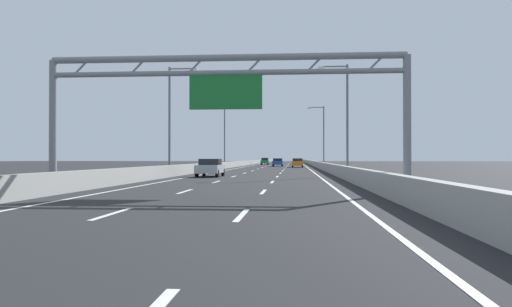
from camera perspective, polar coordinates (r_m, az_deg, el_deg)
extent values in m
plane|color=#262628|center=(100.72, 2.67, -1.39)|extent=(260.00, 260.00, 0.00)
cube|color=white|center=(14.17, -16.38, -6.74)|extent=(0.16, 3.00, 0.01)
cube|color=white|center=(22.77, -8.26, -4.39)|extent=(0.16, 3.00, 0.01)
cube|color=white|center=(31.60, -4.65, -3.30)|extent=(0.16, 3.00, 0.01)
cube|color=white|center=(40.50, -2.62, -2.69)|extent=(0.16, 3.00, 0.01)
cube|color=white|center=(49.44, -1.32, -2.30)|extent=(0.16, 3.00, 0.01)
cube|color=white|center=(58.40, -0.43, -2.02)|extent=(0.16, 3.00, 0.01)
cube|color=white|center=(67.37, 0.23, -1.82)|extent=(0.16, 3.00, 0.01)
cube|color=white|center=(76.34, 0.73, -1.67)|extent=(0.16, 3.00, 0.01)
cube|color=white|center=(85.32, 1.13, -1.54)|extent=(0.16, 3.00, 0.01)
cube|color=white|center=(94.31, 1.45, -1.45)|extent=(0.16, 3.00, 0.01)
cube|color=white|center=(103.30, 1.72, -1.36)|extent=(0.16, 3.00, 0.01)
cube|color=white|center=(112.28, 1.94, -1.29)|extent=(0.16, 3.00, 0.01)
cube|color=white|center=(121.28, 2.13, -1.24)|extent=(0.16, 3.00, 0.01)
cube|color=white|center=(130.27, 2.30, -1.19)|extent=(0.16, 3.00, 0.01)
cube|color=white|center=(139.26, 2.44, -1.14)|extent=(0.16, 3.00, 0.01)
cube|color=white|center=(148.25, 2.56, -1.10)|extent=(0.16, 3.00, 0.01)
cube|color=white|center=(157.25, 2.67, -1.07)|extent=(0.16, 3.00, 0.01)
cube|color=white|center=(13.33, -1.65, -7.15)|extent=(0.16, 3.00, 0.01)
cube|color=white|center=(22.26, 0.84, -4.48)|extent=(0.16, 3.00, 0.01)
cube|color=white|center=(31.23, 1.90, -3.34)|extent=(0.16, 3.00, 0.01)
cube|color=white|center=(40.22, 2.48, -2.71)|extent=(0.16, 3.00, 0.01)
cube|color=white|center=(49.21, 2.85, -2.30)|extent=(0.16, 3.00, 0.01)
cube|color=white|center=(58.20, 3.11, -2.03)|extent=(0.16, 3.00, 0.01)
cube|color=white|center=(67.19, 3.29, -1.82)|extent=(0.16, 3.00, 0.01)
cube|color=white|center=(76.19, 3.44, -1.67)|extent=(0.16, 3.00, 0.01)
cube|color=white|center=(85.19, 3.55, -1.54)|extent=(0.16, 3.00, 0.01)
cube|color=white|center=(94.18, 3.64, -1.45)|extent=(0.16, 3.00, 0.01)
cube|color=white|center=(103.18, 3.72, -1.36)|extent=(0.16, 3.00, 0.01)
cube|color=white|center=(112.18, 3.78, -1.29)|extent=(0.16, 3.00, 0.01)
cube|color=white|center=(121.18, 3.83, -1.24)|extent=(0.16, 3.00, 0.01)
cube|color=white|center=(130.18, 3.88, -1.19)|extent=(0.16, 3.00, 0.01)
cube|color=white|center=(139.18, 3.92, -1.14)|extent=(0.16, 3.00, 0.01)
cube|color=white|center=(148.18, 3.96, -1.10)|extent=(0.16, 3.00, 0.01)
cube|color=white|center=(157.18, 3.99, -1.07)|extent=(0.16, 3.00, 0.01)
cube|color=white|center=(89.08, -0.95, -1.50)|extent=(0.16, 176.00, 0.01)
cube|color=white|center=(88.70, 5.82, -1.50)|extent=(0.16, 176.00, 0.01)
cube|color=#9E9E99|center=(111.13, -0.72, -1.06)|extent=(0.45, 220.00, 0.95)
cube|color=#9E9E99|center=(110.73, 6.41, -1.06)|extent=(0.45, 220.00, 0.95)
cylinder|color=gray|center=(25.34, -22.53, 3.04)|extent=(0.36, 0.36, 6.20)
cylinder|color=gray|center=(23.14, 17.16, 3.36)|extent=(0.36, 0.36, 6.20)
cylinder|color=gray|center=(23.22, -3.62, 11.05)|extent=(16.56, 0.32, 0.32)
cylinder|color=gray|center=(23.09, -3.62, 9.35)|extent=(16.56, 0.26, 0.26)
cylinder|color=gray|center=(25.06, -19.66, 9.40)|extent=(0.74, 0.10, 0.74)
cylinder|color=gray|center=(24.08, -13.56, 9.80)|extent=(0.74, 0.10, 0.74)
cylinder|color=gray|center=(23.39, -7.02, 10.10)|extent=(0.74, 0.10, 0.74)
cylinder|color=gray|center=(23.00, -0.16, 10.27)|extent=(0.74, 0.10, 0.74)
cylinder|color=gray|center=(22.95, 6.84, 10.30)|extent=(0.74, 0.10, 0.74)
cylinder|color=gray|center=(23.23, 13.77, 10.18)|extent=(0.74, 0.10, 0.74)
cube|color=#19752D|center=(22.95, -3.54, 7.13)|extent=(3.40, 0.12, 1.60)
cylinder|color=slate|center=(43.63, -10.02, 3.71)|extent=(0.20, 0.20, 9.50)
cylinder|color=slate|center=(43.95, -8.60, 9.72)|extent=(2.20, 0.12, 0.12)
cube|color=#F2EAC6|center=(43.70, -7.18, 9.65)|extent=(0.56, 0.28, 0.20)
cylinder|color=slate|center=(42.48, 10.57, 3.82)|extent=(0.20, 0.20, 9.50)
cylinder|color=slate|center=(42.98, 9.08, 9.96)|extent=(2.20, 0.12, 0.12)
cube|color=#F2EAC6|center=(42.88, 7.59, 9.84)|extent=(0.56, 0.28, 0.20)
cylinder|color=slate|center=(76.84, -3.67, 1.88)|extent=(0.20, 0.20, 9.50)
cylinder|color=slate|center=(77.02, -2.86, 5.31)|extent=(2.20, 0.12, 0.12)
cube|color=#F2EAC6|center=(76.88, -2.04, 5.24)|extent=(0.56, 0.28, 0.20)
cylinder|color=slate|center=(76.20, 7.88, 1.90)|extent=(0.20, 0.20, 9.50)
cylinder|color=slate|center=(76.47, 7.05, 5.35)|extent=(2.20, 0.12, 0.12)
cube|color=#F2EAC6|center=(76.42, 6.22, 5.28)|extent=(0.56, 0.28, 0.20)
cube|color=yellow|center=(107.54, 4.72, -0.99)|extent=(1.75, 4.64, 0.64)
cube|color=black|center=(107.37, 4.72, -0.69)|extent=(1.54, 2.01, 0.48)
cylinder|color=black|center=(109.31, 4.31, -1.15)|extent=(0.22, 0.64, 0.64)
cylinder|color=black|center=(109.31, 5.11, -1.15)|extent=(0.22, 0.64, 0.64)
cylinder|color=black|center=(105.77, 4.31, -1.17)|extent=(0.22, 0.64, 0.64)
cylinder|color=black|center=(105.78, 5.13, -1.17)|extent=(0.22, 0.64, 0.64)
cube|color=#2347AD|center=(89.31, 2.55, -1.08)|extent=(1.87, 4.40, 0.66)
cube|color=black|center=(89.16, 2.54, -0.72)|extent=(1.64, 1.94, 0.48)
cylinder|color=black|center=(90.99, 2.07, -1.28)|extent=(0.22, 0.64, 0.64)
cylinder|color=black|center=(90.94, 3.10, -1.28)|extent=(0.22, 0.64, 0.64)
cylinder|color=black|center=(87.70, 1.97, -1.31)|extent=(0.22, 0.64, 0.64)
cylinder|color=black|center=(87.64, 3.05, -1.31)|extent=(0.22, 0.64, 0.64)
cube|color=#A8ADB2|center=(40.48, -5.33, -1.79)|extent=(1.85, 4.25, 0.65)
cube|color=black|center=(40.44, -5.33, -0.97)|extent=(1.63, 1.79, 0.50)
cylinder|color=black|center=(42.18, -6.06, -2.17)|extent=(0.22, 0.64, 0.64)
cylinder|color=black|center=(41.91, -3.86, -2.19)|extent=(0.22, 0.64, 0.64)
cylinder|color=black|center=(39.09, -6.90, -2.30)|extent=(0.22, 0.64, 0.64)
cylinder|color=black|center=(38.80, -4.54, -2.32)|extent=(0.22, 0.64, 0.64)
cube|color=orange|center=(79.95, 4.84, -1.14)|extent=(1.79, 4.68, 0.70)
cube|color=black|center=(80.22, 4.84, -0.73)|extent=(1.58, 1.95, 0.45)
cylinder|color=black|center=(81.75, 4.29, -1.37)|extent=(0.22, 0.64, 0.64)
cylinder|color=black|center=(81.76, 5.39, -1.37)|extent=(0.22, 0.64, 0.64)
cylinder|color=black|center=(78.17, 4.28, -1.41)|extent=(0.22, 0.64, 0.64)
cylinder|color=black|center=(78.18, 5.43, -1.41)|extent=(0.22, 0.64, 0.64)
cube|color=#1E7A38|center=(111.98, 1.04, -0.95)|extent=(1.74, 4.57, 0.72)
cube|color=black|center=(112.16, 1.05, -0.64)|extent=(1.53, 2.09, 0.52)
cylinder|color=black|center=(113.76, 0.71, -1.13)|extent=(0.22, 0.64, 0.64)
cylinder|color=black|center=(113.67, 1.48, -1.13)|extent=(0.22, 0.64, 0.64)
cylinder|color=black|center=(110.29, 0.60, -1.15)|extent=(0.22, 0.64, 0.64)
cylinder|color=black|center=(110.20, 1.38, -1.15)|extent=(0.22, 0.64, 0.64)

